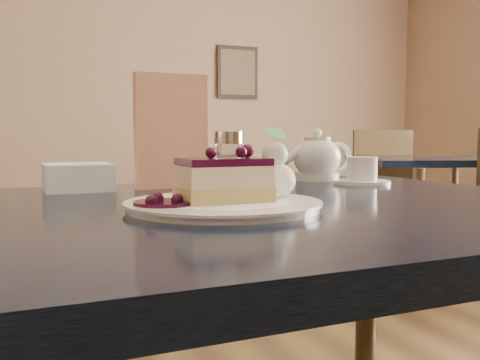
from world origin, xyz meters
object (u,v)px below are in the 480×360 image
object	(u,v)px
dessert_plate	(223,205)
bg_table_far_right	(437,265)
main_table	(211,258)
cheesecake_slice	(223,180)
tea_set	(325,162)

from	to	relation	value
dessert_plate	bg_table_far_right	xyz separation A→B (m)	(2.23, 2.02, -0.75)
main_table	cheesecake_slice	distance (m)	0.14
tea_set	dessert_plate	bearing A→B (deg)	-135.89
tea_set	bg_table_far_right	world-z (taller)	tea_set
tea_set	bg_table_far_right	bearing A→B (deg)	41.80
main_table	cheesecake_slice	bearing A→B (deg)	-90.00
main_table	bg_table_far_right	world-z (taller)	main_table
cheesecake_slice	tea_set	size ratio (longest dim) A/B	0.53
bg_table_far_right	main_table	bearing A→B (deg)	-120.55
main_table	bg_table_far_right	distance (m)	3.04
main_table	tea_set	xyz separation A→B (m)	(0.41, 0.34, 0.13)
main_table	dessert_plate	world-z (taller)	dessert_plate
cheesecake_slice	tea_set	distance (m)	0.57
main_table	dessert_plate	bearing A→B (deg)	-90.00
main_table	cheesecake_slice	size ratio (longest dim) A/B	9.98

